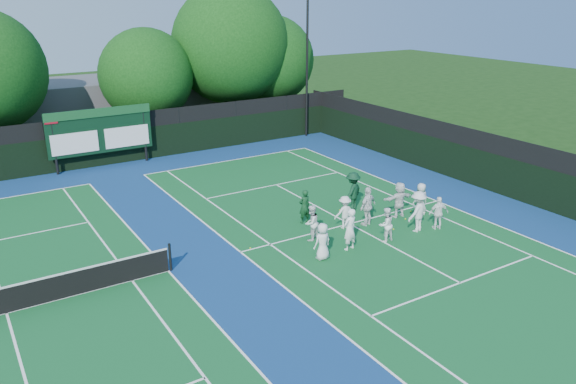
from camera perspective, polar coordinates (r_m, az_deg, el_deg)
ground at (r=24.61m, az=7.69°, el=-4.01°), size 120.00×120.00×0.00m
court_apron at (r=22.39m, az=-6.01°, el=-6.41°), size 34.00×32.00×0.01m
near_court at (r=25.32m, az=6.26°, el=-3.23°), size 11.05×23.85×0.01m
left_court at (r=20.67m, az=-26.69°, el=-10.93°), size 11.05×23.85×0.01m
back_fence at (r=35.32m, az=-16.99°, el=4.94°), size 34.00×0.08×3.00m
divider_fence_right at (r=31.00m, az=19.60°, el=2.67°), size 0.08×32.00×3.00m
scoreboard at (r=34.51m, az=-18.56°, el=5.87°), size 6.00×0.21×3.55m
clubhouse at (r=43.79m, az=-14.91°, el=8.71°), size 18.00×6.00×4.00m
light_pole_right at (r=39.80m, az=1.96°, el=14.57°), size 1.20×0.30×10.12m
tennis_net at (r=20.45m, az=-26.89°, el=-9.76°), size 11.30×0.10×1.10m
tree_c at (r=39.07m, az=-14.01°, el=11.22°), size 6.16×6.16×7.71m
tree_d at (r=41.24m, az=-5.72°, el=14.39°), size 8.30×8.30×10.47m
tree_e at (r=42.89m, az=-1.70°, el=13.08°), size 6.50×6.50×8.34m
tennis_ball_0 at (r=23.84m, az=3.84°, el=-4.59°), size 0.07×0.07×0.07m
tennis_ball_1 at (r=27.15m, az=12.38°, el=-1.93°), size 0.07×0.07×0.07m
tennis_ball_2 at (r=26.19m, az=11.84°, el=-2.69°), size 0.07×0.07×0.07m
tennis_ball_3 at (r=22.85m, az=-3.86°, el=-5.70°), size 0.07×0.07×0.07m
tennis_ball_4 at (r=26.79m, az=5.29°, el=-1.83°), size 0.07×0.07×0.07m
tennis_ball_5 at (r=24.98m, az=10.66°, el=-3.73°), size 0.07×0.07×0.07m
player_front_0 at (r=21.71m, az=3.53°, el=-5.04°), size 0.76×0.52×1.49m
player_front_1 at (r=22.55m, az=6.30°, el=-3.79°), size 0.70×0.52×1.75m
player_front_2 at (r=23.56m, az=9.90°, el=-3.29°), size 0.74×0.59×1.48m
player_front_3 at (r=24.75m, az=13.05°, el=-1.94°), size 1.29×0.91×1.82m
player_front_4 at (r=25.26m, az=15.05°, el=-2.07°), size 0.95×0.67×1.49m
player_back_0 at (r=23.34m, az=2.39°, el=-3.15°), size 0.89×0.78×1.53m
player_back_1 at (r=24.60m, az=5.77°, el=-2.07°), size 1.03×0.68×1.49m
player_back_2 at (r=25.01m, az=8.11°, el=-1.44°), size 1.12×0.70×1.78m
player_back_3 at (r=26.21m, az=11.23°, el=-0.76°), size 1.57×0.58×1.67m
player_back_4 at (r=26.81m, az=13.33°, el=-0.66°), size 0.80×0.60×1.49m
coach_left at (r=25.02m, az=1.68°, el=-1.49°), size 0.58×0.38×1.57m
coach_right at (r=26.54m, az=6.59°, el=0.03°), size 1.41×1.14×1.90m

